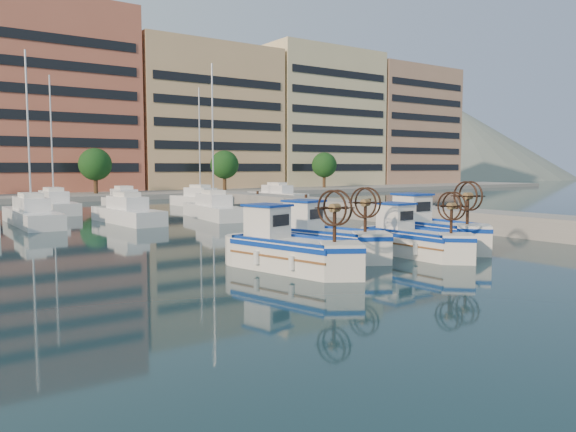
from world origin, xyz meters
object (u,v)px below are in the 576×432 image
(fishing_boat_c, at_px, (413,238))
(fishing_boat_d, at_px, (430,229))
(fishing_boat_b, at_px, (324,237))
(fishing_boat_a, at_px, (289,248))

(fishing_boat_c, relative_size, fishing_boat_d, 0.88)
(fishing_boat_c, distance_m, fishing_boat_d, 2.83)
(fishing_boat_c, bearing_deg, fishing_boat_b, 148.13)
(fishing_boat_b, relative_size, fishing_boat_c, 1.09)
(fishing_boat_a, xyz_separation_m, fishing_boat_b, (3.01, 1.70, -0.01))
(fishing_boat_a, distance_m, fishing_boat_b, 3.45)
(fishing_boat_a, height_order, fishing_boat_b, fishing_boat_a)
(fishing_boat_a, bearing_deg, fishing_boat_d, -7.02)
(fishing_boat_a, height_order, fishing_boat_d, fishing_boat_d)
(fishing_boat_a, xyz_separation_m, fishing_boat_d, (8.94, 1.00, 0.05))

